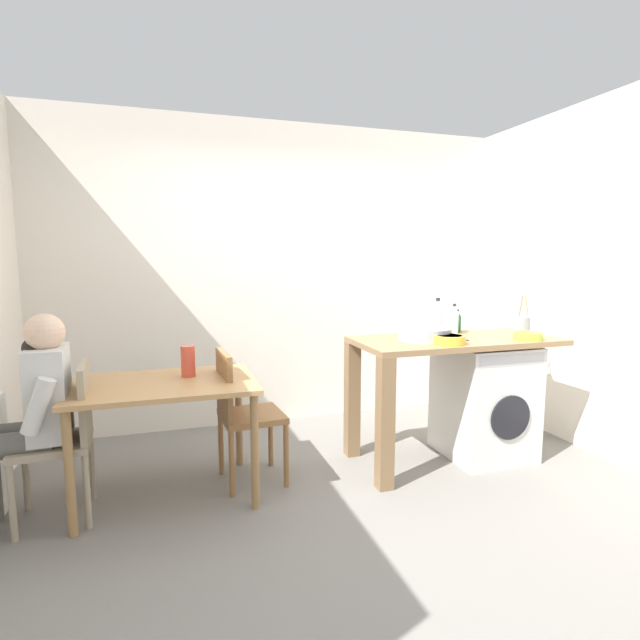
{
  "coord_description": "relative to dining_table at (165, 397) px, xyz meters",
  "views": [
    {
      "loc": [
        -1.02,
        -2.63,
        1.5
      ],
      "look_at": [
        -0.04,
        0.45,
        1.09
      ],
      "focal_mm": 27.37,
      "sensor_mm": 36.0,
      "label": 1
    }
  ],
  "objects": [
    {
      "name": "ground_plane",
      "position": [
        1.05,
        -0.47,
        -0.64
      ],
      "size": [
        5.46,
        5.46,
        0.0
      ],
      "primitive_type": "plane",
      "color": "slate"
    },
    {
      "name": "wall_back",
      "position": [
        1.05,
        1.28,
        0.71
      ],
      "size": [
        4.6,
        0.1,
        2.7
      ],
      "primitive_type": "cube",
      "color": "silver",
      "rests_on": "ground_plane"
    },
    {
      "name": "wall_counter_side",
      "position": [
        3.2,
        -0.47,
        0.71
      ],
      "size": [
        0.1,
        3.8,
        2.7
      ],
      "primitive_type": "cube",
      "color": "silver",
      "rests_on": "ground_plane"
    },
    {
      "name": "dining_table",
      "position": [
        0.0,
        0.0,
        0.0
      ],
      "size": [
        1.1,
        0.76,
        0.74
      ],
      "color": "tan",
      "rests_on": "ground_plane"
    },
    {
      "name": "chair_person_seat",
      "position": [
        -0.55,
        -0.1,
        -0.14
      ],
      "size": [
        0.42,
        0.42,
        0.9
      ],
      "rotation": [
        0.0,
        0.0,
        1.63
      ],
      "color": "gray",
      "rests_on": "ground_plane"
    },
    {
      "name": "chair_opposite",
      "position": [
        0.48,
        0.04,
        -0.14
      ],
      "size": [
        0.43,
        0.43,
        0.9
      ],
      "rotation": [
        0.0,
        0.0,
        -1.49
      ],
      "color": "olive",
      "rests_on": "ground_plane"
    },
    {
      "name": "seated_person",
      "position": [
        -0.71,
        -0.1,
        0.03
      ],
      "size": [
        0.51,
        0.52,
        1.2
      ],
      "rotation": [
        0.0,
        0.0,
        1.63
      ],
      "color": "#595651",
      "rests_on": "ground_plane"
    },
    {
      "name": "kitchen_counter",
      "position": [
        1.84,
        -0.04,
        0.12
      ],
      "size": [
        1.5,
        0.68,
        0.92
      ],
      "color": "olive",
      "rests_on": "ground_plane"
    },
    {
      "name": "washing_machine",
      "position": [
        2.31,
        -0.05,
        -0.21
      ],
      "size": [
        0.6,
        0.61,
        0.86
      ],
      "color": "silver",
      "rests_on": "ground_plane"
    },
    {
      "name": "sink_basin",
      "position": [
        1.79,
        -0.04,
        0.32
      ],
      "size": [
        0.38,
        0.38,
        0.09
      ],
      "primitive_type": "cylinder",
      "color": "#9EA0A5",
      "rests_on": "kitchen_counter"
    },
    {
      "name": "tap",
      "position": [
        1.79,
        0.14,
        0.42
      ],
      "size": [
        0.02,
        0.02,
        0.28
      ],
      "primitive_type": "cylinder",
      "color": "#B2B2B7",
      "rests_on": "kitchen_counter"
    },
    {
      "name": "bottle_tall_green",
      "position": [
        2.0,
        0.14,
        0.4
      ],
      "size": [
        0.08,
        0.08,
        0.28
      ],
      "color": "silver",
      "rests_on": "kitchen_counter"
    },
    {
      "name": "bottle_squat_brown",
      "position": [
        2.13,
        0.11,
        0.38
      ],
      "size": [
        0.07,
        0.07,
        0.24
      ],
      "color": "silver",
      "rests_on": "kitchen_counter"
    },
    {
      "name": "bottle_clear_small",
      "position": [
        2.22,
        0.21,
        0.36
      ],
      "size": [
        0.06,
        0.06,
        0.18
      ],
      "color": "#19592D",
      "rests_on": "kitchen_counter"
    },
    {
      "name": "mixing_bowl",
      "position": [
        1.86,
        -0.24,
        0.31
      ],
      "size": [
        0.22,
        0.22,
        0.06
      ],
      "color": "gold",
      "rests_on": "kitchen_counter"
    },
    {
      "name": "utensil_crock",
      "position": [
        2.68,
        0.01,
        0.35
      ],
      "size": [
        0.11,
        0.11,
        0.3
      ],
      "color": "gray",
      "rests_on": "kitchen_counter"
    },
    {
      "name": "colander",
      "position": [
        2.5,
        -0.26,
        0.31
      ],
      "size": [
        0.2,
        0.2,
        0.06
      ],
      "color": "#A8C63D",
      "rests_on": "kitchen_counter"
    },
    {
      "name": "vase",
      "position": [
        0.15,
        0.1,
        0.2
      ],
      "size": [
        0.09,
        0.09,
        0.2
      ],
      "primitive_type": "cylinder",
      "color": "#D84C38",
      "rests_on": "dining_table"
    },
    {
      "name": "scissors",
      "position": [
        2.0,
        -0.14,
        0.28
      ],
      "size": [
        0.15,
        0.06,
        0.01
      ],
      "color": "#B2B2B7",
      "rests_on": "kitchen_counter"
    }
  ]
}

